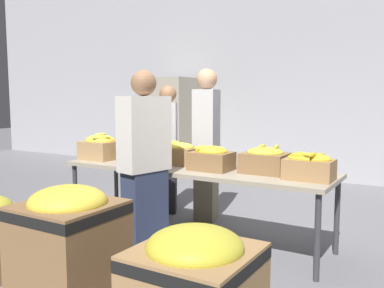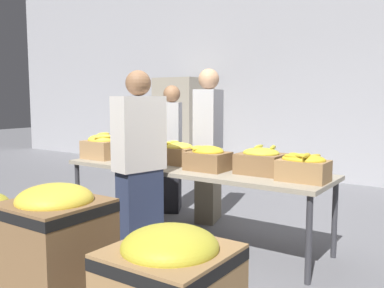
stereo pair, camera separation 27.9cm
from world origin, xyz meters
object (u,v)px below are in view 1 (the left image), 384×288
object	(u,v)px
banana_box_1	(143,149)
banana_box_3	(211,158)
banana_box_4	(265,160)
banana_box_0	(100,147)
pallet_stack_0	(172,126)
sorting_table	(194,172)
banana_box_2	(179,153)
volunteer_0	(207,146)
volunteer_1	(145,166)
donation_bin_2	(195,287)
volunteer_2	(168,149)
banana_box_5	(309,166)
donation_bin_1	(69,244)

from	to	relation	value
banana_box_1	banana_box_3	bearing A→B (deg)	-7.06
banana_box_3	banana_box_4	world-z (taller)	banana_box_4
banana_box_0	pallet_stack_0	world-z (taller)	pallet_stack_0
sorting_table	banana_box_2	distance (m)	0.30
volunteer_0	volunteer_1	distance (m)	1.30
banana_box_1	banana_box_4	distance (m)	1.38
donation_bin_2	banana_box_3	bearing A→B (deg)	115.52
banana_box_4	volunteer_2	world-z (taller)	volunteer_2
banana_box_1	volunteer_2	distance (m)	0.77
banana_box_0	banana_box_4	size ratio (longest dim) A/B	0.96
banana_box_5	volunteer_1	bearing A→B (deg)	-156.52
banana_box_1	volunteer_2	size ratio (longest dim) A/B	0.26
banana_box_3	volunteer_1	bearing A→B (deg)	-123.11
sorting_table	volunteer_1	bearing A→B (deg)	-102.77
banana_box_2	volunteer_0	world-z (taller)	volunteer_0
banana_box_0	volunteer_2	size ratio (longest dim) A/B	0.25
banana_box_5	volunteer_2	size ratio (longest dim) A/B	0.26
banana_box_5	volunteer_0	bearing A→B (deg)	152.09
banana_box_3	pallet_stack_0	world-z (taller)	pallet_stack_0
volunteer_0	volunteer_1	xyz separation A→B (m)	(0.10, -1.30, -0.04)
volunteer_0	sorting_table	bearing A→B (deg)	2.29
sorting_table	pallet_stack_0	bearing A→B (deg)	126.88
banana_box_1	pallet_stack_0	size ratio (longest dim) A/B	0.23
banana_box_5	donation_bin_1	bearing A→B (deg)	-126.96
banana_box_1	banana_box_4	size ratio (longest dim) A/B	1.00
banana_box_3	donation_bin_2	distance (m)	1.79
donation_bin_2	pallet_stack_0	size ratio (longest dim) A/B	0.41
banana_box_3	pallet_stack_0	size ratio (longest dim) A/B	0.22
banana_box_2	volunteer_0	bearing A→B (deg)	89.96
banana_box_0	volunteer_0	size ratio (longest dim) A/B	0.22
banana_box_3	banana_box_5	bearing A→B (deg)	0.28
volunteer_2	donation_bin_2	size ratio (longest dim) A/B	2.18
volunteer_1	banana_box_0	bearing A→B (deg)	75.48
banana_box_0	donation_bin_2	size ratio (longest dim) A/B	0.53
banana_box_3	volunteer_0	bearing A→B (deg)	121.86
banana_box_2	banana_box_1	bearing A→B (deg)	-174.31
banana_box_0	pallet_stack_0	xyz separation A→B (m)	(-1.17, 3.19, -0.01)
banana_box_5	volunteer_1	size ratio (longest dim) A/B	0.24
banana_box_5	donation_bin_2	bearing A→B (deg)	-96.80
sorting_table	banana_box_2	xyz separation A→B (m)	(-0.24, 0.09, 0.16)
volunteer_2	banana_box_0	bearing A→B (deg)	-50.14
banana_box_0	banana_box_1	bearing A→B (deg)	14.43
sorting_table	banana_box_2	size ratio (longest dim) A/B	6.82
banana_box_1	donation_bin_2	xyz separation A→B (m)	(1.63, -1.67, -0.50)
volunteer_2	donation_bin_1	bearing A→B (deg)	-11.14
sorting_table	banana_box_4	bearing A→B (deg)	4.38
banana_box_2	sorting_table	bearing A→B (deg)	-20.22
banana_box_5	pallet_stack_0	xyz separation A→B (m)	(-3.49, 3.17, 0.01)
banana_box_3	banana_box_5	size ratio (longest dim) A/B	0.98
banana_box_2	banana_box_3	distance (m)	0.49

